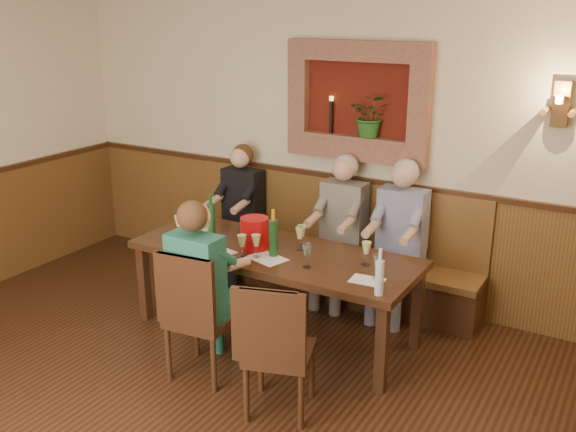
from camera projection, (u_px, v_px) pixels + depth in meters
The scene contains 31 objects.
room_shell at pixel (90, 159), 3.40m from camera, with size 6.04×6.04×2.82m.
wainscoting at pixel (112, 373), 3.80m from camera, with size 6.02×6.02×1.15m.
wall_niche at pixel (361, 107), 5.72m from camera, with size 1.36×0.30×1.06m.
wall_sconce at pixel (561, 105), 4.87m from camera, with size 0.25×0.20×0.35m.
dining_table at pixel (275, 259), 5.29m from camera, with size 2.40×0.90×0.75m.
bench at pixel (326, 261), 6.17m from camera, with size 3.00×0.45×1.11m.
chair_near_left at pixel (203, 339), 4.79m from camera, with size 0.50×0.50×1.02m.
chair_near_right at pixel (279, 374), 4.34m from camera, with size 0.54×0.54×0.98m.
person_bench_left at pixel (239, 224), 6.46m from camera, with size 0.40×0.49×1.37m.
person_bench_mid at pixel (339, 243), 5.92m from camera, with size 0.41×0.50×1.40m.
person_bench_right at pixel (397, 254), 5.64m from camera, with size 0.42×0.51×1.42m.
person_chair_front at pixel (205, 303), 4.74m from camera, with size 0.40×0.49×1.38m.
spittoon_bucket at pixel (255, 233), 5.27m from camera, with size 0.23×0.23×0.27m, color red.
wine_bottle_green_a at pixel (273, 237), 5.10m from camera, with size 0.07×0.07×0.39m.
wine_bottle_green_b at pixel (211, 219), 5.57m from camera, with size 0.09×0.09×0.38m.
water_bottle at pixel (379, 276), 4.42m from camera, with size 0.07×0.07×0.34m.
tasting_sheet_a at pixel (191, 239), 5.53m from camera, with size 0.29×0.21×0.00m, color white.
tasting_sheet_b at pixel (267, 258), 5.10m from camera, with size 0.30×0.21×0.00m, color white.
tasting_sheet_c at pixel (367, 280), 4.69m from camera, with size 0.24×0.17×0.00m, color white.
tasting_sheet_d at pixel (216, 251), 5.24m from camera, with size 0.30×0.22×0.00m, color white.
wine_glass_0 at pixel (179, 226), 5.55m from camera, with size 0.08×0.08×0.19m, color #D2D57F, non-canonical shape.
wine_glass_1 at pixel (207, 219), 5.73m from camera, with size 0.08×0.08×0.19m, color white, non-canonical shape.
wine_glass_2 at pixel (205, 236), 5.32m from camera, with size 0.08×0.08×0.19m, color #D2D57F, non-canonical shape.
wine_glass_3 at pixel (245, 228), 5.51m from camera, with size 0.08×0.08×0.19m, color white, non-canonical shape.
wine_glass_4 at pixel (256, 246), 5.09m from camera, with size 0.08×0.08×0.19m, color #D2D57F, non-canonical shape.
wine_glass_5 at pixel (300, 239), 5.26m from camera, with size 0.08×0.08×0.19m, color #D2D57F, non-canonical shape.
wine_glass_6 at pixel (307, 256), 4.90m from camera, with size 0.08×0.08×0.19m, color white, non-canonical shape.
wine_glass_7 at pixel (366, 254), 4.94m from camera, with size 0.08×0.08×0.19m, color #D2D57F, non-canonical shape.
wine_glass_8 at pixel (377, 267), 4.69m from camera, with size 0.08×0.08×0.19m, color white, non-canonical shape.
wine_glass_9 at pixel (242, 246), 5.09m from camera, with size 0.08×0.08×0.19m, color #D2D57F, non-canonical shape.
wine_glass_10 at pixel (302, 236), 5.31m from camera, with size 0.08×0.08×0.19m, color #D2D57F, non-canonical shape.
Camera 1 is at (2.59, -2.33, 2.66)m, focal length 40.00 mm.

